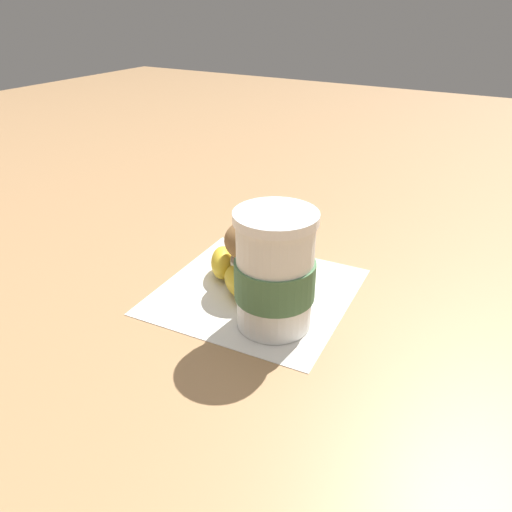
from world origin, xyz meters
The scene contains 5 objects.
ground_plane centered at (0.00, 0.00, 0.00)m, with size 3.00×3.00×0.00m, color #A87C51.
paper_napkin centered at (0.00, 0.00, 0.00)m, with size 0.22×0.22×0.00m, color white.
coffee_cup centered at (-0.05, 0.05, 0.06)m, with size 0.09×0.09×0.13m.
muffin centered at (0.01, -0.02, 0.05)m, with size 0.07×0.07×0.08m.
banana centered at (0.00, 0.01, 0.02)m, with size 0.16×0.10×0.04m.
Camera 1 is at (-0.26, 0.44, 0.32)m, focal length 35.00 mm.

